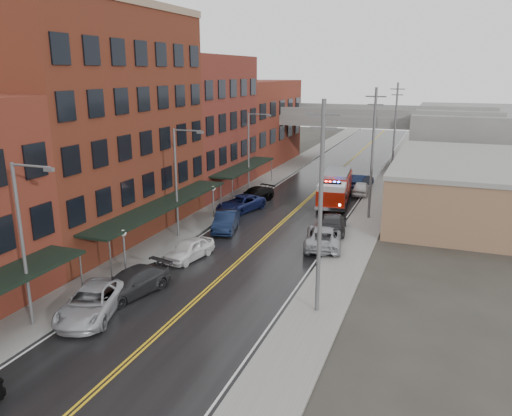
% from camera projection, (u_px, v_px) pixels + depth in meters
% --- Properties ---
extents(road, '(11.00, 160.00, 0.02)m').
position_uv_depth(road, '(279.00, 226.00, 44.55)').
color(road, black).
rests_on(road, ground).
extents(sidewalk_left, '(3.00, 160.00, 0.15)m').
position_uv_depth(sidewalk_left, '(205.00, 217.00, 47.01)').
color(sidewalk_left, slate).
rests_on(sidewalk_left, ground).
extents(sidewalk_right, '(3.00, 160.00, 0.15)m').
position_uv_depth(sidewalk_right, '(361.00, 234.00, 42.06)').
color(sidewalk_right, slate).
rests_on(sidewalk_right, ground).
extents(curb_left, '(0.30, 160.00, 0.15)m').
position_uv_depth(curb_left, '(221.00, 219.00, 46.45)').
color(curb_left, gray).
rests_on(curb_left, ground).
extents(curb_right, '(0.30, 160.00, 0.15)m').
position_uv_depth(curb_right, '(341.00, 232.00, 42.62)').
color(curb_right, gray).
rests_on(curb_right, ground).
extents(brick_building_b, '(9.00, 20.00, 18.00)m').
position_uv_depth(brick_building_b, '(97.00, 127.00, 40.36)').
color(brick_building_b, maroon).
rests_on(brick_building_b, ground).
extents(brick_building_c, '(9.00, 15.00, 15.00)m').
position_uv_depth(brick_building_c, '(197.00, 124.00, 56.55)').
color(brick_building_c, maroon).
rests_on(brick_building_c, ground).
extents(brick_building_far, '(9.00, 20.00, 12.00)m').
position_uv_depth(brick_building_far, '(252.00, 123.00, 72.74)').
color(brick_building_far, maroon).
rests_on(brick_building_far, ground).
extents(tan_building, '(14.00, 22.00, 5.00)m').
position_uv_depth(tan_building, '(471.00, 189.00, 47.48)').
color(tan_building, '#92694F').
rests_on(tan_building, ground).
extents(right_far_block, '(18.00, 30.00, 8.00)m').
position_uv_depth(right_far_block, '(479.00, 137.00, 73.48)').
color(right_far_block, slate).
rests_on(right_far_block, ground).
extents(awning_1, '(2.60, 18.00, 3.09)m').
position_uv_depth(awning_1, '(163.00, 205.00, 39.99)').
color(awning_1, black).
rests_on(awning_1, ground).
extents(awning_2, '(2.60, 13.00, 3.09)m').
position_uv_depth(awning_2, '(244.00, 167.00, 55.78)').
color(awning_2, black).
rests_on(awning_2, ground).
extents(globe_lamp_1, '(0.44, 0.44, 3.12)m').
position_uv_depth(globe_lamp_1, '(124.00, 241.00, 33.48)').
color(globe_lamp_1, '#59595B').
rests_on(globe_lamp_1, ground).
extents(globe_lamp_2, '(0.44, 0.44, 3.12)m').
position_uv_depth(globe_lamp_2, '(213.00, 195.00, 46.11)').
color(globe_lamp_2, '#59595B').
rests_on(globe_lamp_2, ground).
extents(street_lamp_0, '(2.64, 0.22, 9.00)m').
position_uv_depth(street_lamp_0, '(25.00, 236.00, 25.55)').
color(street_lamp_0, '#59595B').
rests_on(street_lamp_0, ground).
extents(street_lamp_1, '(2.64, 0.22, 9.00)m').
position_uv_depth(street_lamp_1, '(179.00, 177.00, 39.99)').
color(street_lamp_1, '#59595B').
rests_on(street_lamp_1, ground).
extents(street_lamp_2, '(2.64, 0.22, 9.00)m').
position_uv_depth(street_lamp_2, '(251.00, 149.00, 54.43)').
color(street_lamp_2, '#59595B').
rests_on(street_lamp_2, ground).
extents(utility_pole_0, '(1.80, 0.24, 12.00)m').
position_uv_depth(utility_pole_0, '(320.00, 206.00, 26.90)').
color(utility_pole_0, '#59595B').
rests_on(utility_pole_0, ground).
extents(utility_pole_1, '(1.80, 0.24, 12.00)m').
position_uv_depth(utility_pole_1, '(373.00, 152.00, 44.95)').
color(utility_pole_1, '#59595B').
rests_on(utility_pole_1, ground).
extents(utility_pole_2, '(1.80, 0.24, 12.00)m').
position_uv_depth(utility_pole_2, '(395.00, 129.00, 63.00)').
color(utility_pole_2, '#59595B').
rests_on(utility_pole_2, ground).
extents(overpass, '(40.00, 10.00, 7.50)m').
position_uv_depth(overpass, '(348.00, 124.00, 71.84)').
color(overpass, slate).
rests_on(overpass, ground).
extents(fire_truck, '(4.21, 9.00, 3.20)m').
position_uv_depth(fire_truck, '(335.00, 187.00, 51.52)').
color(fire_truck, '#9D1507').
rests_on(fire_truck, ground).
extents(parked_car_left_2, '(4.22, 6.36, 1.62)m').
position_uv_depth(parked_car_left_2, '(92.00, 302.00, 28.03)').
color(parked_car_left_2, '#A7AAAF').
rests_on(parked_car_left_2, ground).
extents(parked_car_left_3, '(3.47, 5.81, 1.58)m').
position_uv_depth(parked_car_left_3, '(131.00, 283.00, 30.65)').
color(parked_car_left_3, '#2A2A2D').
rests_on(parked_car_left_3, ground).
extents(parked_car_left_4, '(2.58, 4.70, 1.51)m').
position_uv_depth(parked_car_left_4, '(189.00, 249.00, 36.51)').
color(parked_car_left_4, white).
rests_on(parked_car_left_4, ground).
extents(parked_car_left_5, '(2.94, 5.30, 1.66)m').
position_uv_depth(parked_car_left_5, '(226.00, 221.00, 43.13)').
color(parked_car_left_5, black).
rests_on(parked_car_left_5, ground).
extents(parked_car_left_6, '(4.05, 6.12, 1.56)m').
position_uv_depth(parked_car_left_6, '(240.00, 204.00, 48.93)').
color(parked_car_left_6, '#131B49').
rests_on(parked_car_left_6, ground).
extents(parked_car_left_7, '(3.46, 5.60, 1.51)m').
position_uv_depth(parked_car_left_7, '(255.00, 195.00, 52.42)').
color(parked_car_left_7, black).
rests_on(parked_car_left_7, ground).
extents(parked_car_right_0, '(3.80, 6.40, 1.67)m').
position_uv_depth(parked_car_right_0, '(324.00, 237.00, 39.03)').
color(parked_car_right_0, '#999CA1').
rests_on(parked_car_right_0, ground).
extents(parked_car_right_1, '(3.19, 6.01, 1.66)m').
position_uv_depth(parked_car_right_1, '(332.00, 223.00, 42.50)').
color(parked_car_right_1, '#27272A').
rests_on(parked_car_right_1, ground).
extents(parked_car_right_2, '(2.11, 4.57, 1.52)m').
position_uv_depth(parked_car_right_2, '(361.00, 188.00, 55.48)').
color(parked_car_right_2, silver).
rests_on(parked_car_right_2, ground).
extents(parked_car_right_3, '(2.52, 5.08, 1.60)m').
position_uv_depth(parked_car_right_3, '(361.00, 181.00, 58.91)').
color(parked_car_right_3, black).
rests_on(parked_car_right_3, ground).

